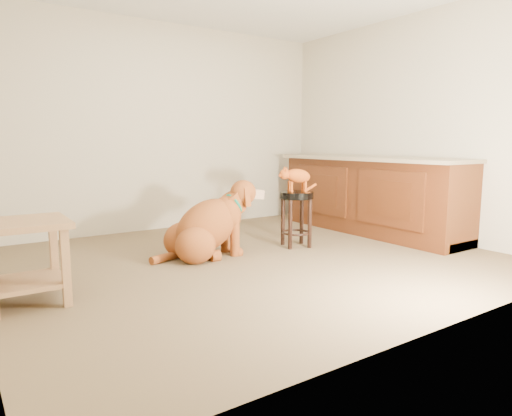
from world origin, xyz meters
TOP-DOWN VIEW (x-y plane):
  - floor at (0.00, 0.00)m, footprint 4.50×4.00m
  - room_shell at (0.00, 0.00)m, footprint 4.54×4.04m
  - cabinet_run at (1.94, 0.30)m, footprint 0.70×2.56m
  - padded_stool at (0.70, 0.21)m, footprint 0.38×0.38m
  - wood_stool at (1.85, 0.65)m, footprint 0.40×0.40m
  - side_table at (-1.97, -0.10)m, footprint 0.57×0.57m
  - golden_retriever at (-0.30, 0.34)m, footprint 1.25×0.62m
  - tabby_kitten at (0.69, 0.22)m, footprint 0.48×0.22m

SIDE VIEW (x-z plane):
  - floor at x=0.00m, z-range -0.01..0.01m
  - golden_retriever at x=-0.30m, z-range -0.10..0.69m
  - wood_stool at x=1.85m, z-range 0.01..0.74m
  - side_table at x=-1.97m, z-range 0.09..0.68m
  - padded_stool at x=0.70m, z-range 0.12..0.72m
  - cabinet_run at x=1.94m, z-range -0.03..0.91m
  - tabby_kitten at x=0.69m, z-range 0.61..0.90m
  - room_shell at x=0.00m, z-range 0.37..2.99m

